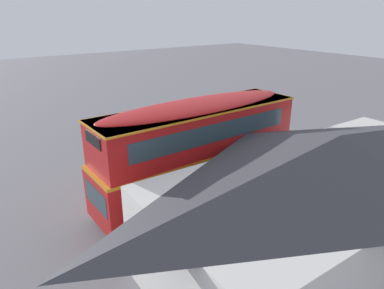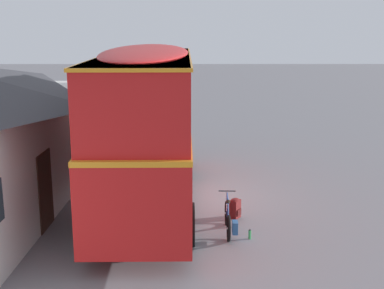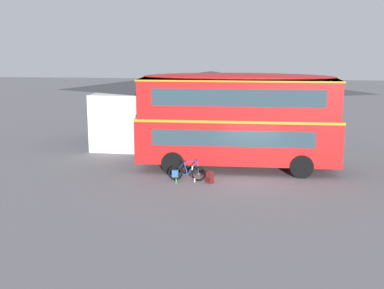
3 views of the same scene
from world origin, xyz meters
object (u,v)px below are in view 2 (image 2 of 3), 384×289
Objects in this scene: double_decker_bus at (148,120)px; water_bottle_green_metal at (250,234)px; backpack_on_ground at (235,208)px; touring_bicycle at (229,220)px; water_bottle_clear_plastic at (234,224)px.

double_decker_bus is 38.02× the size of water_bottle_green_metal.
backpack_on_ground is (-1.14, -2.54, -2.34)m from double_decker_bus.
touring_bicycle is 8.21× the size of water_bottle_clear_plastic.
water_bottle_clear_plastic is (0.44, -0.19, -0.27)m from touring_bicycle.
water_bottle_green_metal is 0.86m from water_bottle_clear_plastic.
double_decker_bus reaches higher than water_bottle_clear_plastic.
water_bottle_clear_plastic is (-1.84, -2.45, -2.54)m from double_decker_bus.
double_decker_bus is 4.59m from water_bottle_green_metal.
backpack_on_ground is at bearing -13.29° from touring_bicycle.
double_decker_bus is 16.92× the size of backpack_on_ground.
water_bottle_green_metal is at bearing -123.96° from touring_bicycle.
touring_bicycle is at bearing 166.71° from backpack_on_ground.
double_decker_bus is 3.64m from backpack_on_ground.
water_bottle_green_metal is (-0.35, -0.52, -0.25)m from touring_bicycle.
water_bottle_green_metal is at bearing -170.44° from backpack_on_ground.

